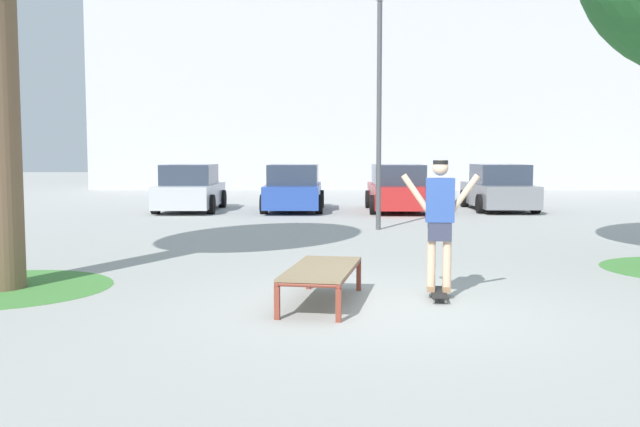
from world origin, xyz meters
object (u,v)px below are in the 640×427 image
skate_box (320,271)px  car_red (396,190)px  light_post (378,71)px  car_silver (189,189)px  skater (438,216)px  skateboard (437,293)px  car_grey (497,189)px  car_blue (292,189)px

skate_box → car_red: (2.47, 14.03, 0.28)m
car_red → light_post: 6.42m
car_silver → car_red: same height
skate_box → light_post: 9.29m
skater → car_red: bearing=86.0°
skateboard → car_grey: size_ratio=0.19×
skateboard → car_red: 13.77m
light_post → car_blue: bearing=111.8°
skater → car_red: size_ratio=0.40×
skate_box → car_silver: bearing=106.6°
skateboard → car_silver: car_silver is taller
skate_box → skateboard: 1.57m
skater → light_post: light_post is taller
skateboard → car_red: bearing=86.0°
light_post → car_red: bearing=79.0°
car_blue → car_grey: 6.70m
car_grey → light_post: 8.01m
skateboard → skater: 0.99m
skateboard → car_blue: 14.14m
skate_box → car_silver: size_ratio=0.48×
car_blue → light_post: bearing=-68.2°
car_silver → car_blue: (3.35, 0.03, 0.00)m
skate_box → car_blue: size_ratio=0.47×
car_red → skateboard: bearing=-94.0°
car_blue → car_silver: bearing=-179.5°
skater → car_red: 13.76m
skater → car_grey: skater is taller
skate_box → skater: (1.51, 0.30, 0.66)m
light_post → skateboard: bearing=-89.3°
car_silver → car_grey: 10.05m
skater → car_silver: skater is taller
car_blue → car_red: size_ratio=1.00×
car_silver → car_red: 6.70m
skate_box → skater: 1.67m
car_silver → car_grey: (10.05, 0.22, 0.00)m
light_post → skate_box: bearing=-99.3°
skate_box → skater: skater is taller
car_red → car_grey: 3.37m
car_silver → car_blue: bearing=0.5°
car_red → skate_box: bearing=-100.0°
skate_box → skater: bearing=11.4°
skater → car_silver: size_ratio=0.40×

